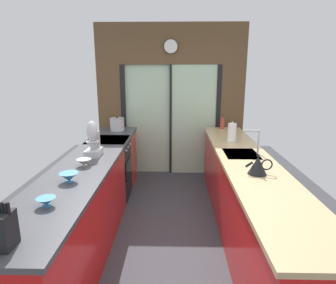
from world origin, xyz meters
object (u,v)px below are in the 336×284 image
mixing_bowl_far (84,162)px  stand_mixer (93,142)px  mixing_bowl_near (46,202)px  soap_bottle (222,123)px  knife_block (6,230)px  oven_range (109,169)px  paper_towel_roll (232,133)px  stock_pot (117,124)px  kettle (258,165)px  mixing_bowl_mid (69,177)px

mixing_bowl_far → stand_mixer: size_ratio=0.38×
mixing_bowl_near → soap_bottle: soap_bottle is taller
mixing_bowl_near → stand_mixer: bearing=90.0°
knife_block → soap_bottle: knife_block is taller
oven_range → paper_towel_roll: paper_towel_roll is taller
oven_range → mixing_bowl_near: 2.20m
stand_mixer → stock_pot: stand_mixer is taller
stock_pot → oven_range: bearing=-91.6°
stand_mixer → paper_towel_roll: stand_mixer is taller
kettle → stock_pot: bearing=130.9°
oven_range → knife_block: knife_block is taller
mixing_bowl_mid → mixing_bowl_far: bearing=90.0°
knife_block → soap_bottle: (1.78, 3.48, -0.01)m
mixing_bowl_near → paper_towel_roll: 2.73m
kettle → soap_bottle: (-0.00, 2.22, 0.01)m
oven_range → knife_block: (0.02, -2.67, 0.58)m
mixing_bowl_near → stand_mixer: (0.00, 1.32, 0.12)m
stock_pot → kettle: stock_pot is taller
mixing_bowl_far → stand_mixer: bearing=90.0°
knife_block → soap_bottle: size_ratio=1.23×
mixing_bowl_near → soap_bottle: bearing=59.0°
oven_range → kettle: 2.35m
mixing_bowl_mid → kettle: bearing=7.9°
mixing_bowl_mid → mixing_bowl_near: bearing=-90.0°
soap_bottle → paper_towel_roll: bearing=-90.0°
stock_pot → mixing_bowl_near: bearing=-90.0°
mixing_bowl_far → paper_towel_roll: (1.78, 1.14, 0.09)m
mixing_bowl_far → paper_towel_roll: paper_towel_roll is taller
stock_pot → paper_towel_roll: 1.92m
kettle → soap_bottle: bearing=90.0°
mixing_bowl_mid → stand_mixer: (0.00, 0.84, 0.11)m
stand_mixer → soap_bottle: (1.78, 1.64, -0.06)m
paper_towel_roll → mixing_bowl_mid: bearing=-138.3°
stock_pot → paper_towel_roll: bearing=-22.0°
mixing_bowl_mid → stand_mixer: stand_mixer is taller
mixing_bowl_near → soap_bottle: (1.78, 2.96, 0.06)m
mixing_bowl_near → kettle: (1.78, 0.73, 0.05)m
stand_mixer → paper_towel_roll: bearing=22.8°
mixing_bowl_mid → stock_pot: 2.31m
mixing_bowl_mid → paper_towel_roll: 2.38m
stand_mixer → oven_range: bearing=91.3°
kettle → paper_towel_roll: size_ratio=0.95×
mixing_bowl_near → paper_towel_roll: bearing=49.3°
oven_range → soap_bottle: size_ratio=3.85×
mixing_bowl_near → stand_mixer: stand_mixer is taller
knife_block → soap_bottle: bearing=62.9°
stock_pot → soap_bottle: bearing=5.3°
oven_range → soap_bottle: (1.80, 0.81, 0.57)m
paper_towel_roll → oven_range: bearing=177.6°
oven_range → kettle: bearing=-38.1°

